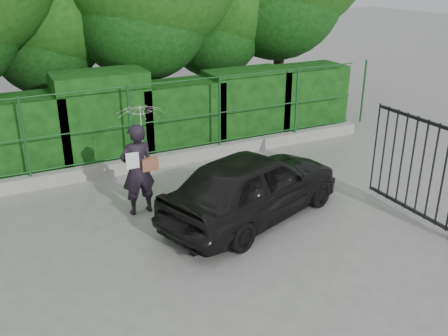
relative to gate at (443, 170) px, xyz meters
name	(u,v)px	position (x,y,z in m)	size (l,w,h in m)	color
ground	(191,271)	(-4.60, 0.72, -1.19)	(80.00, 80.00, 0.00)	gray
kerb	(117,168)	(-4.60, 5.22, -1.04)	(14.00, 0.25, 0.30)	#9E9E99
fence	(122,124)	(-4.38, 5.22, 0.01)	(14.13, 0.06, 1.80)	#174C1F
hedge	(99,123)	(-4.69, 6.22, -0.20)	(14.20, 1.20, 2.24)	black
gate	(443,170)	(0.00, 0.00, 0.00)	(0.22, 2.33, 2.36)	black
woman	(140,146)	(-4.62, 3.12, 0.20)	(0.95, 0.93, 2.17)	black
car	(253,185)	(-2.80, 1.93, -0.51)	(1.61, 3.99, 1.36)	black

